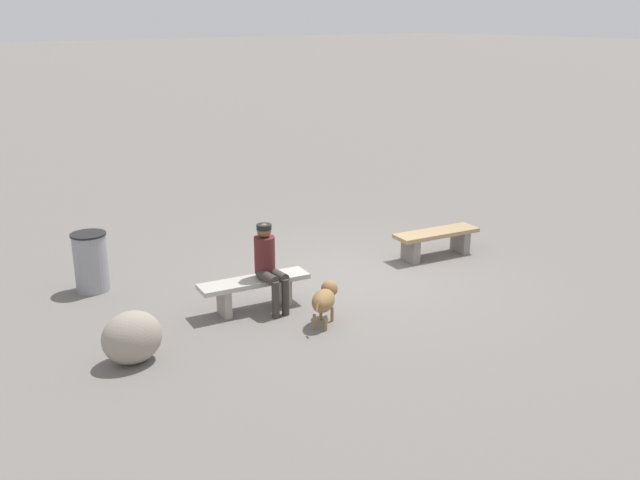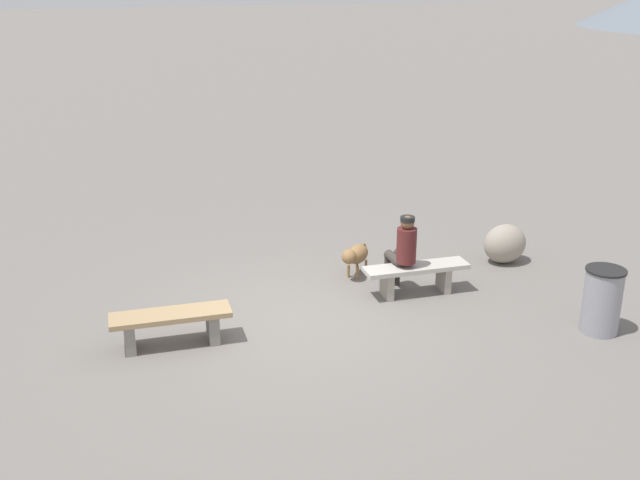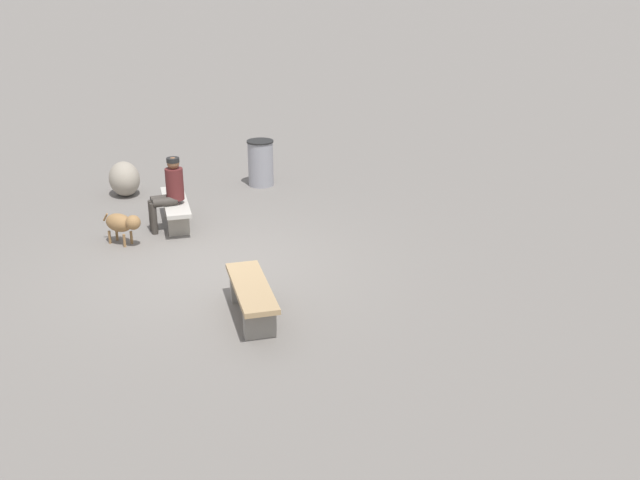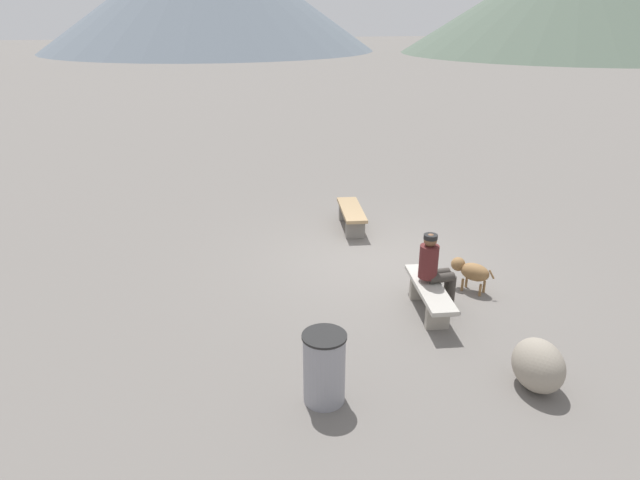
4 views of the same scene
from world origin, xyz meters
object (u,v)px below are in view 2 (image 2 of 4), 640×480
object	(u,v)px
dog	(356,255)
boulder	(505,244)
bench_left	(171,323)
seated_person	(403,248)
trash_bin	(602,301)
bench_right	(416,273)

from	to	relation	value
dog	boulder	distance (m)	2.66
bench_left	seated_person	xyz separation A→B (m)	(3.66, 0.24, 0.41)
seated_person	boulder	world-z (taller)	seated_person
seated_person	dog	bearing A→B (deg)	112.95
seated_person	trash_bin	distance (m)	2.93
dog	boulder	xyz separation A→B (m)	(2.62, -0.47, -0.04)
seated_person	dog	size ratio (longest dim) A/B	1.95
bench_left	dog	bearing A→B (deg)	27.09
bench_left	bench_right	xyz separation A→B (m)	(3.83, 0.11, 0.02)
seated_person	trash_bin	xyz separation A→B (m)	(1.83, -2.27, -0.27)
bench_right	boulder	xyz separation A→B (m)	(2.08, 0.53, -0.00)
bench_right	trash_bin	distance (m)	2.71
boulder	dog	bearing A→B (deg)	169.75
bench_left	dog	world-z (taller)	dog
bench_left	trash_bin	size ratio (longest dim) A/B	1.75
bench_left	seated_person	distance (m)	3.69
bench_left	seated_person	world-z (taller)	seated_person
seated_person	dog	distance (m)	1.02
trash_bin	boulder	world-z (taller)	trash_bin
bench_left	boulder	world-z (taller)	boulder
bench_left	seated_person	size ratio (longest dim) A/B	1.27
dog	seated_person	bearing A→B (deg)	74.67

